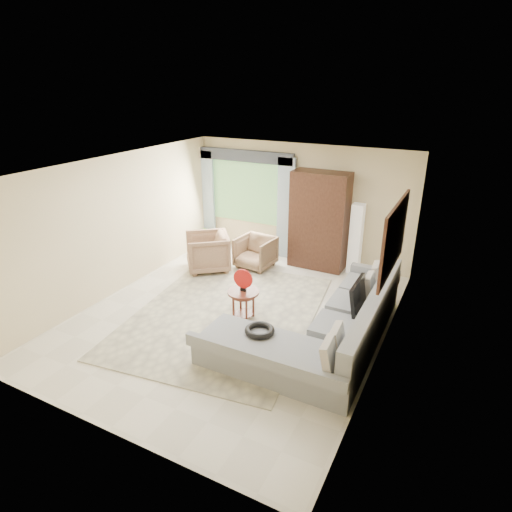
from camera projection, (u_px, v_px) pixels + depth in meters
The scene contains 17 objects.
ground at pixel (234, 315), 7.51m from camera, with size 6.00×6.00×0.00m, color silver.
area_rug at pixel (226, 314), 7.54m from camera, with size 3.00×4.00×0.02m, color beige.
sectional_sofa at pixel (330, 332), 6.50m from camera, with size 2.30×3.46×0.90m.
tv_screen at pixel (359, 296), 6.66m from camera, with size 0.06×0.74×0.48m, color black.
garden_hose at pixel (260, 330), 6.06m from camera, with size 0.43×0.43×0.09m, color black.
coffee_table at pixel (243, 304), 7.30m from camera, with size 0.54×0.54×0.54m.
red_disc at pixel (243, 279), 7.11m from camera, with size 0.34×0.34×0.03m, color red.
armchair_left at pixel (208, 252), 9.18m from camera, with size 0.87×0.89×0.81m, color #9F7556.
armchair_right at pixel (255, 252), 9.32m from camera, with size 0.74×0.76×0.69m, color olive.
potted_plant at pixel (207, 236), 10.46m from camera, with size 0.50×0.44×0.56m, color #999999.
armoire at pixel (319, 221), 9.11m from camera, with size 1.20×0.55×2.10m, color black.
floor_lamp at pixel (356, 239), 8.94m from camera, with size 0.24×0.24×1.50m, color silver.
window at pixel (246, 192), 9.99m from camera, with size 1.80×0.04×1.40m, color #669E59.
curtain_left at pixel (207, 198), 10.45m from camera, with size 0.40×0.08×2.30m, color #9EB7CC.
curtain_right at pixel (286, 209), 9.56m from camera, with size 0.40×0.08×2.30m, color #9EB7CC.
valance at pixel (245, 156), 9.60m from camera, with size 2.40×0.12×0.26m, color #1E232D.
wall_mirror at pixel (394, 238), 6.09m from camera, with size 0.05×1.70×1.05m.
Camera 1 is at (3.33, -5.64, 3.84)m, focal length 30.00 mm.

